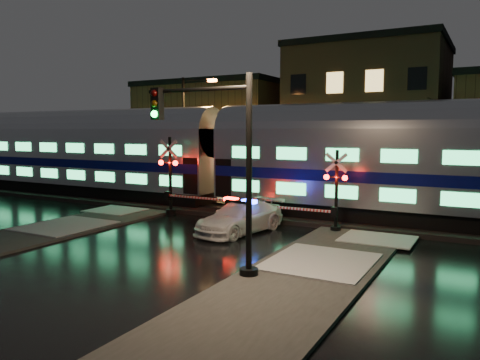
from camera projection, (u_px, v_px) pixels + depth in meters
name	position (u px, v px, depth m)	size (l,w,h in m)	color
ground	(211.00, 230.00, 22.29)	(120.00, 120.00, 0.00)	black
ballast	(258.00, 212.00, 26.64)	(90.00, 4.20, 0.24)	black
sidewalk_left	(9.00, 240.00, 20.15)	(4.00, 20.00, 0.12)	#2D2D2D
sidewalk_right	(288.00, 288.00, 13.94)	(4.00, 20.00, 0.12)	#2D2D2D
building_left	(218.00, 133.00, 47.21)	(14.00, 10.00, 9.00)	brown
building_mid	(369.00, 119.00, 40.34)	(12.00, 11.00, 11.50)	brown
train	(220.00, 154.00, 27.47)	(51.00, 3.12, 5.92)	black
police_car	(240.00, 217.00, 21.71)	(2.88, 5.27, 1.61)	silver
crossing_signal_right	(328.00, 199.00, 21.73)	(5.45, 0.64, 3.86)	black
crossing_signal_left	(175.00, 183.00, 25.94)	(6.20, 0.67, 4.39)	black
traffic_light	(221.00, 170.00, 15.19)	(4.22, 0.73, 6.53)	black
streetlight	(187.00, 128.00, 33.28)	(2.83, 0.30, 8.47)	black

